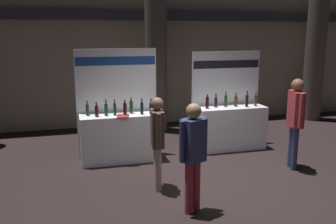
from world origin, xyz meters
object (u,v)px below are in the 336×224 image
(visitor_0, at_px, (295,115))
(visitor_2, at_px, (193,149))
(exhibitor_booth_0, at_px, (120,132))
(visitor_6, at_px, (157,136))
(exhibitor_booth_1, at_px, (230,123))

(visitor_0, height_order, visitor_2, visitor_0)
(visitor_0, xyz_separation_m, visitor_2, (-2.55, -1.24, -0.09))
(exhibitor_booth_0, bearing_deg, visitor_2, -74.67)
(visitor_0, bearing_deg, visitor_6, -70.77)
(exhibitor_booth_0, bearing_deg, visitor_6, -76.06)
(exhibitor_booth_1, relative_size, visitor_2, 1.33)
(exhibitor_booth_1, height_order, visitor_2, exhibitor_booth_1)
(visitor_0, bearing_deg, exhibitor_booth_1, -143.34)
(visitor_6, bearing_deg, exhibitor_booth_0, 21.34)
(exhibitor_booth_0, relative_size, exhibitor_booth_1, 1.04)
(visitor_0, xyz_separation_m, visitor_6, (-2.86, -0.27, -0.13))
(exhibitor_booth_0, distance_m, visitor_2, 2.78)
(visitor_6, bearing_deg, visitor_2, -154.92)
(visitor_2, bearing_deg, visitor_0, -177.50)
(exhibitor_booth_0, height_order, visitor_2, exhibitor_booth_0)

